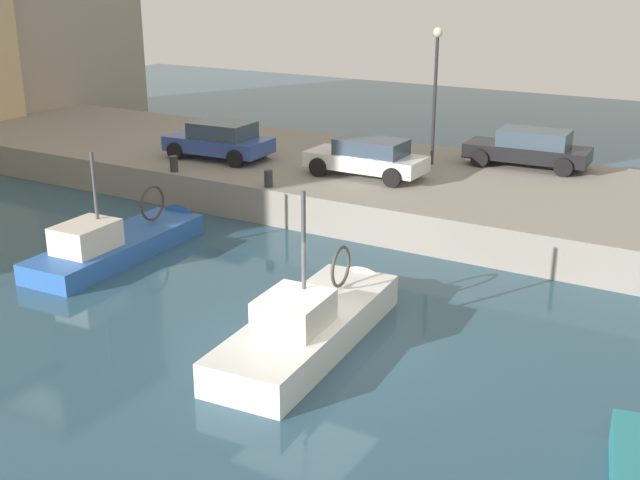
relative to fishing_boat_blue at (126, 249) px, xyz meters
The scene contains 10 objects.
water_surface 8.38m from the fishing_boat_blue, 108.80° to the right, with size 80.00×80.00×0.00m, color #2D5166.
quay_wall 11.86m from the fishing_boat_blue, 42.01° to the right, with size 9.00×56.00×1.20m, color gray.
fishing_boat_blue is the anchor object (origin of this frame).
fishing_boat_white 8.03m from the fishing_boat_blue, 104.70° to the right, with size 7.02×2.41×4.47m.
parked_car_white 8.70m from the fishing_boat_blue, 28.41° to the right, with size 1.85×4.11×1.31m.
parked_car_blue 7.54m from the fishing_boat_blue, 15.10° to the left, with size 2.20×4.01×1.38m.
parked_car_black 14.47m from the fishing_boat_blue, 35.55° to the right, with size 2.04×4.39×1.35m.
mooring_bollard_south 5.21m from the fishing_boat_blue, 22.51° to the right, with size 0.28×0.28×0.55m, color #2D2D33.
mooring_bollard_mid 5.27m from the fishing_boat_blue, 24.01° to the left, with size 0.28×0.28×0.55m, color #2D2D33.
quay_streetlamp 12.34m from the fishing_boat_blue, 26.90° to the right, with size 0.36×0.36×4.83m.
Camera 1 is at (-13.34, -8.35, 7.99)m, focal length 44.78 mm.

